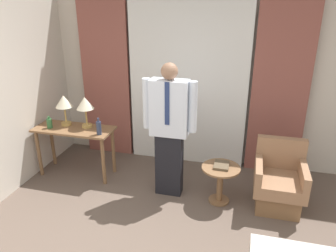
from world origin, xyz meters
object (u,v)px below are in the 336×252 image
Objects in this scene: table_lamp_left at (64,103)px; bottle_by_lamp at (99,128)px; side_table at (220,178)px; book at (222,165)px; person at (169,127)px; bottle_near_edge at (49,123)px; desk at (75,136)px; table_lamp_right at (85,105)px; armchair at (279,183)px.

table_lamp_left is 1.87× the size of bottle_by_lamp.
book is (0.00, 0.03, 0.17)m from side_table.
bottle_by_lamp is at bearing 178.03° from person.
person is (1.78, -0.08, 0.15)m from bottle_near_edge.
bottle_near_edge is 0.79m from bottle_by_lamp.
desk is at bearing 175.48° from book.
table_lamp_right is 0.25× the size of person.
table_lamp_right is at bearing 176.07° from armchair.
desk is 2.28× the size of side_table.
person is at bearing 178.29° from book.
bottle_near_edge reaches higher than armchair.
bottle_near_edge is at bearing 176.99° from bottle_by_lamp.
side_table is at bearing -2.73° from bottle_by_lamp.
table_lamp_left reaches higher than armchair.
table_lamp_left is at bearing 180.00° from table_lamp_right.
table_lamp_right is (0.17, 0.09, 0.46)m from desk.
person is at bearing -8.44° from table_lamp_left.
side_table is 0.17m from book.
desk is at bearing 174.80° from side_table.
table_lamp_right is (0.33, 0.00, 0.00)m from table_lamp_left.
bottle_by_lamp reaches higher than desk.
armchair reaches higher than side_table.
bottle_near_edge is 2.47m from book.
desk is 2.85m from armchair.
table_lamp_right is at bearing 0.00° from table_lamp_left.
side_table is (-0.71, -0.10, 0.03)m from armchair.
book is at bearing -173.94° from armchair.
table_lamp_right is 2.55× the size of bottle_near_edge.
desk is at bearing 12.23° from bottle_near_edge.
table_lamp_right is 2.10m from side_table.
side_table is 2.07× the size of book.
book is (2.29, -0.26, -0.55)m from table_lamp_left.
person reaches higher than desk.
armchair is 0.74m from book.
book reaches higher than side_table.
desk is 2.13m from book.
bottle_near_edge is (-0.33, -0.07, 0.20)m from desk.
desk is 2.55× the size of table_lamp_left.
book is at bearing -1.86° from bottle_by_lamp.
desk is at bearing 165.91° from bottle_by_lamp.
table_lamp_right reaches higher than bottle_by_lamp.
table_lamp_left is at bearing 172.91° from side_table.
table_lamp_right is 1.87× the size of bottle_by_lamp.
bottle_by_lamp reaches higher than armchair.
bottle_near_edge reaches higher than desk.
armchair is (2.83, -0.09, -0.29)m from desk.
table_lamp_right is 2.05m from book.
table_lamp_right is 1.30m from person.
book is at bearing -6.46° from table_lamp_left.
armchair is 0.72m from side_table.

